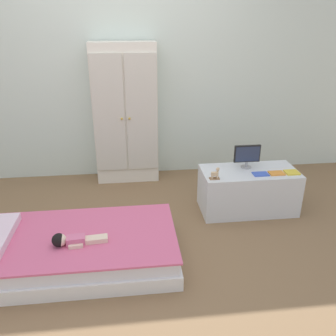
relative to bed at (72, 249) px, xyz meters
name	(u,v)px	position (x,y,z in m)	size (l,w,h in m)	color
ground_plane	(128,251)	(0.41, 0.10, -0.12)	(10.00, 10.00, 0.02)	brown
back_wall	(120,56)	(0.41, 1.68, 1.24)	(6.40, 0.05, 2.70)	silver
bed	(72,249)	(0.00, 0.00, 0.00)	(1.58, 0.82, 0.23)	white
doll	(69,240)	(0.01, -0.10, 0.16)	(0.39, 0.14, 0.10)	#D6668E
wardrobe	(126,115)	(0.44, 1.49, 0.64)	(0.68, 0.31, 1.51)	white
tv_stand	(248,190)	(1.57, 0.63, 0.09)	(0.90, 0.44, 0.41)	silver
tv_monitor	(247,155)	(1.56, 0.70, 0.43)	(0.25, 0.10, 0.22)	#99999E
rocking_horse_toy	(216,174)	(1.21, 0.49, 0.35)	(0.09, 0.04, 0.11)	#8E6642
book_blue	(261,174)	(1.64, 0.53, 0.30)	(0.14, 0.09, 0.01)	blue
book_orange	(277,173)	(1.79, 0.53, 0.30)	(0.14, 0.10, 0.01)	orange
book_yellow	(292,172)	(1.94, 0.53, 0.30)	(0.13, 0.11, 0.01)	gold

